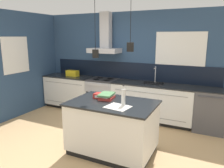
% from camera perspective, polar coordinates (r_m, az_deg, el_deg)
% --- Properties ---
extents(ground_plane, '(16.00, 16.00, 0.00)m').
position_cam_1_polar(ground_plane, '(4.31, -6.07, -15.34)').
color(ground_plane, tan).
rests_on(ground_plane, ground).
extents(wall_back, '(5.60, 2.17, 2.60)m').
position_cam_1_polar(wall_back, '(5.65, 4.21, 5.80)').
color(wall_back, navy).
rests_on(wall_back, ground_plane).
extents(wall_left, '(0.08, 3.80, 2.60)m').
position_cam_1_polar(wall_left, '(5.99, -22.84, 4.76)').
color(wall_left, navy).
rests_on(wall_left, ground_plane).
extents(counter_run_left, '(1.42, 0.64, 0.91)m').
position_cam_1_polar(counter_run_left, '(6.35, -10.85, -1.87)').
color(counter_run_left, black).
rests_on(counter_run_left, ground_plane).
extents(counter_run_sink, '(1.92, 0.64, 1.30)m').
position_cam_1_polar(counter_run_sink, '(5.31, 10.46, -4.66)').
color(counter_run_sink, black).
rests_on(counter_run_sink, ground_plane).
extents(oven_range, '(0.74, 0.66, 0.91)m').
position_cam_1_polar(oven_range, '(5.78, -2.32, -3.12)').
color(oven_range, '#B5B5BA').
rests_on(oven_range, ground_plane).
extents(dishwasher, '(0.61, 0.65, 0.91)m').
position_cam_1_polar(dishwasher, '(5.14, 24.17, -6.22)').
color(dishwasher, '#4C4C51').
rests_on(dishwasher, ground_plane).
extents(kitchen_island, '(1.46, 0.98, 0.91)m').
position_cam_1_polar(kitchen_island, '(3.85, 0.11, -11.18)').
color(kitchen_island, black).
rests_on(kitchen_island, ground_plane).
extents(bottle_on_island, '(0.07, 0.07, 0.34)m').
position_cam_1_polar(bottle_on_island, '(3.48, 2.98, -3.41)').
color(bottle_on_island, silver).
rests_on(bottle_on_island, kitchen_island).
extents(book_stack, '(0.28, 0.37, 0.10)m').
position_cam_1_polar(book_stack, '(3.88, -1.35, -3.17)').
color(book_stack, '#B2332D').
rests_on(book_stack, kitchen_island).
extents(red_supply_box, '(0.20, 0.16, 0.09)m').
position_cam_1_polar(red_supply_box, '(3.93, -3.17, -3.07)').
color(red_supply_box, red).
rests_on(red_supply_box, kitchen_island).
extents(paper_pile, '(0.41, 0.36, 0.01)m').
position_cam_1_polar(paper_pile, '(3.44, 1.51, -5.99)').
color(paper_pile, silver).
rests_on(paper_pile, kitchen_island).
extents(yellow_toolbox, '(0.34, 0.18, 0.19)m').
position_cam_1_polar(yellow_toolbox, '(6.18, -10.29, 2.78)').
color(yellow_toolbox, gold).
rests_on(yellow_toolbox, counter_run_left).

